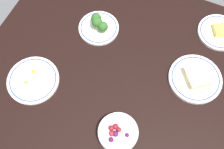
# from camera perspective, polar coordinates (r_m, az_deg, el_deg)

# --- Properties ---
(dining_table) EXTENTS (1.10, 1.15, 0.04)m
(dining_table) POSITION_cam_1_polar(r_m,az_deg,el_deg) (1.18, -0.00, -0.81)
(dining_table) COLOR black
(dining_table) RESTS_ON ground
(plate_broccoli) EXTENTS (0.18, 0.18, 0.08)m
(plate_broccoli) POSITION_cam_1_polar(r_m,az_deg,el_deg) (1.26, -2.77, 9.99)
(plate_broccoli) COLOR white
(plate_broccoli) RESTS_ON dining_table
(plate_sandwich) EXTENTS (0.22, 0.22, 0.05)m
(plate_sandwich) POSITION_cam_1_polar(r_m,az_deg,el_deg) (1.19, 16.84, -0.72)
(plate_sandwich) COLOR white
(plate_sandwich) RESTS_ON dining_table
(bowl_berries) EXTENTS (0.15, 0.15, 0.07)m
(bowl_berries) POSITION_cam_1_polar(r_m,az_deg,el_deg) (1.06, 1.23, -11.96)
(bowl_berries) COLOR white
(bowl_berries) RESTS_ON dining_table
(plate_eggs) EXTENTS (0.22, 0.22, 0.04)m
(plate_eggs) POSITION_cam_1_polar(r_m,az_deg,el_deg) (1.19, -16.01, -1.04)
(plate_eggs) COLOR white
(plate_eggs) RESTS_ON dining_table
(plate_cheese) EXTENTS (0.19, 0.19, 0.04)m
(plate_cheese) POSITION_cam_1_polar(r_m,az_deg,el_deg) (1.35, 21.26, 8.20)
(plate_cheese) COLOR white
(plate_cheese) RESTS_ON dining_table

